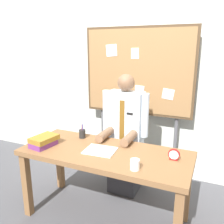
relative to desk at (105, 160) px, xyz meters
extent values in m
plane|color=#4C4C51|center=(0.00, 0.00, -0.65)|extent=(12.00, 12.00, 0.00)
cube|color=silver|center=(0.00, 1.17, 0.70)|extent=(6.40, 0.08, 2.70)
cube|color=brown|center=(0.00, 0.00, 0.07)|extent=(1.64, 0.69, 0.05)
cube|color=brown|center=(-0.76, -0.29, -0.30)|extent=(0.07, 0.07, 0.69)
cube|color=brown|center=(-0.76, 0.29, -0.30)|extent=(0.07, 0.07, 0.69)
cube|color=brown|center=(0.76, 0.29, -0.30)|extent=(0.07, 0.07, 0.69)
cube|color=#2D2D33|center=(0.00, 0.55, -0.43)|extent=(0.34, 0.30, 0.44)
cube|color=silver|center=(0.00, 0.55, 0.19)|extent=(0.40, 0.22, 0.79)
sphere|color=brown|center=(0.00, 0.55, 0.69)|extent=(0.19, 0.19, 0.19)
cylinder|color=silver|center=(-0.23, 0.53, 0.34)|extent=(0.09, 0.09, 0.49)
cylinder|color=silver|center=(0.23, 0.53, 0.34)|extent=(0.09, 0.09, 0.49)
cylinder|color=brown|center=(-0.14, 0.29, 0.15)|extent=(0.09, 0.30, 0.09)
cylinder|color=brown|center=(0.14, 0.29, 0.15)|extent=(0.09, 0.30, 0.09)
cube|color=brown|center=(0.00, 0.44, 0.25)|extent=(0.06, 0.01, 0.52)
cube|color=black|center=(0.09, 0.44, 0.37)|extent=(0.07, 0.01, 0.02)
cube|color=#4C3823|center=(0.00, 0.97, 0.77)|extent=(1.40, 0.05, 1.09)
cube|color=olive|center=(0.00, 0.96, 0.77)|extent=(1.34, 0.04, 1.03)
cylinder|color=#59595E|center=(-0.51, 1.00, -0.19)|extent=(0.04, 0.04, 0.90)
cylinder|color=#59595E|center=(0.51, 1.00, -0.19)|extent=(0.04, 0.04, 0.90)
cube|color=silver|center=(-0.03, 0.94, 0.99)|extent=(0.10, 0.00, 0.13)
cube|color=silver|center=(0.40, 0.94, 0.52)|extent=(0.15, 0.00, 0.14)
cube|color=white|center=(-0.35, 0.94, 1.03)|extent=(0.15, 0.00, 0.16)
cube|color=silver|center=(0.04, 0.94, 0.54)|extent=(0.13, 0.00, 0.14)
cube|color=#72337F|center=(-0.62, -0.14, 0.12)|extent=(0.20, 0.27, 0.05)
cube|color=olive|center=(-0.62, -0.13, 0.17)|extent=(0.22, 0.29, 0.05)
cube|color=white|center=(-0.04, -0.02, 0.10)|extent=(0.31, 0.26, 0.01)
cylinder|color=maroon|center=(0.64, 0.08, 0.15)|extent=(0.10, 0.02, 0.10)
cylinder|color=white|center=(0.64, 0.07, 0.15)|extent=(0.08, 0.00, 0.08)
cube|color=maroon|center=(0.64, 0.08, 0.10)|extent=(0.07, 0.04, 0.01)
cylinder|color=white|center=(0.38, -0.23, 0.14)|extent=(0.08, 0.08, 0.09)
cylinder|color=#262626|center=(-0.38, 0.21, 0.14)|extent=(0.07, 0.07, 0.09)
cylinder|color=#263399|center=(-0.37, 0.21, 0.18)|extent=(0.01, 0.01, 0.15)
cylinder|color=maroon|center=(-0.38, 0.20, 0.18)|extent=(0.01, 0.01, 0.15)
camera|label=1|loc=(0.92, -1.92, 1.06)|focal=38.29mm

